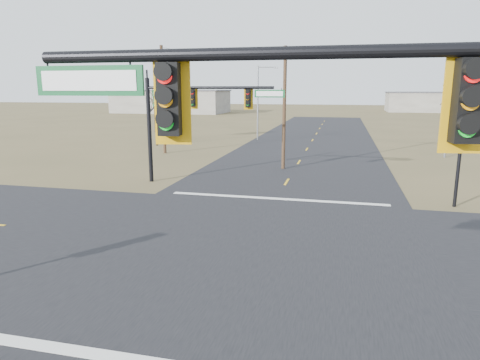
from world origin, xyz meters
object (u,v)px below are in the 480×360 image
pedestal_signal_ne (461,147)px  streetlight_c (259,99)px  utility_pole_far (163,98)px  streetlight_a (448,100)px  bare_tree_b (154,96)px  highway_sign (166,105)px  utility_pole_near (284,106)px  bare_tree_a (155,102)px  mast_arm_far (194,108)px  bare_tree_c (448,95)px

pedestal_signal_ne → streetlight_c: (-15.48, 27.16, 1.71)m
utility_pole_far → streetlight_a: utility_pole_far is taller
pedestal_signal_ne → streetlight_c: streetlight_c is taller
streetlight_c → bare_tree_b: size_ratio=1.36×
utility_pole_far → bare_tree_b: size_ratio=1.55×
highway_sign → bare_tree_b: 11.08m
streetlight_c → bare_tree_b: streetlight_c is taller
utility_pole_near → bare_tree_a: (-15.14, 10.67, -0.06)m
utility_pole_near → streetlight_a: 15.80m
mast_arm_far → streetlight_c: streetlight_c is taller
utility_pole_near → utility_pole_far: 13.30m
mast_arm_far → highway_sign: bearing=102.2°
streetlight_a → utility_pole_far: bearing=177.9°
utility_pole_near → highway_sign: bearing=136.6°
mast_arm_far → streetlight_a: 23.52m
utility_pole_far → bare_tree_c: bearing=25.3°
bare_tree_b → bare_tree_c: size_ratio=0.94×
streetlight_c → utility_pole_near: bearing=-72.5°
utility_pole_far → bare_tree_a: (-3.09, 5.06, -0.47)m
highway_sign → mast_arm_far: bearing=-73.3°
mast_arm_far → highway_sign: 23.93m
mast_arm_far → utility_pole_near: (4.74, 6.48, -0.11)m
bare_tree_a → bare_tree_c: size_ratio=0.87×
utility_pole_near → pedestal_signal_ne: bearing=-41.0°
pedestal_signal_ne → utility_pole_far: bearing=138.0°
highway_sign → utility_pole_far: bearing=-79.1°
mast_arm_far → bare_tree_c: bare_tree_c is taller
utility_pole_near → bare_tree_c: (15.13, 18.49, 0.61)m
utility_pole_far → pedestal_signal_ne: bearing=-33.0°
mast_arm_far → bare_tree_c: bearing=36.6°
streetlight_a → bare_tree_a: streetlight_a is taller
pedestal_signal_ne → mast_arm_far: bearing=162.3°
bare_tree_b → bare_tree_c: bare_tree_c is taller
utility_pole_near → bare_tree_c: utility_pole_near is taller
streetlight_a → utility_pole_near: bearing=-155.2°
bare_tree_b → streetlight_a: bearing=-23.9°
bare_tree_a → utility_pole_far: bearing=-58.6°
highway_sign → streetlight_a: (28.69, -5.90, 0.90)m
mast_arm_far → bare_tree_b: mast_arm_far is taller
mast_arm_far → streetlight_a: bearing=26.0°
mast_arm_far → bare_tree_b: (-16.70, 30.69, 0.27)m
pedestal_signal_ne → utility_pole_near: size_ratio=0.47×
utility_pole_near → streetlight_c: 19.19m
bare_tree_b → pedestal_signal_ne: bearing=-46.3°
utility_pole_near → highway_sign: 21.56m
utility_pole_far → bare_tree_a: size_ratio=1.68×
streetlight_c → utility_pole_far: bearing=-116.3°
utility_pole_near → bare_tree_a: 18.52m
utility_pole_far → highway_sign: 9.92m
mast_arm_far → utility_pole_near: bearing=38.9°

